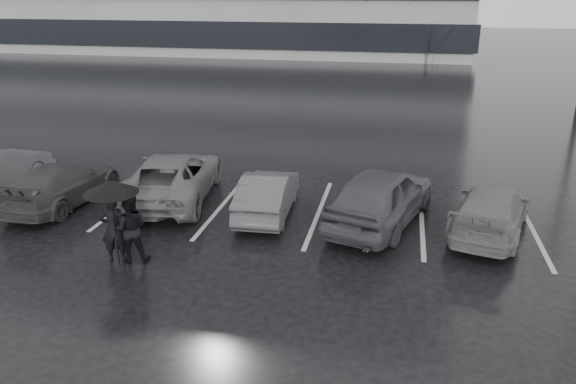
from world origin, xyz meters
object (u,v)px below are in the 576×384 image
(car_west_c, at_px, (62,184))
(pedestrian_right, at_px, (130,228))
(car_main, at_px, (381,196))
(pedestrian_left, at_px, (114,229))
(car_east, at_px, (491,210))
(car_west_b, at_px, (172,177))
(car_west_a, at_px, (268,193))

(car_west_c, distance_m, pedestrian_right, 4.63)
(car_main, height_order, pedestrian_left, pedestrian_left)
(car_main, distance_m, car_east, 2.76)
(car_main, distance_m, car_west_b, 6.11)
(car_main, height_order, car_west_c, car_main)
(car_west_c, bearing_deg, car_west_b, -157.91)
(car_west_a, bearing_deg, pedestrian_left, 48.75)
(pedestrian_right, bearing_deg, car_east, -175.69)
(car_west_a, bearing_deg, car_east, 176.41)
(car_east, relative_size, pedestrian_left, 2.56)
(car_west_b, bearing_deg, pedestrian_left, 86.01)
(car_west_c, bearing_deg, car_main, -174.45)
(car_west_c, height_order, pedestrian_right, pedestrian_right)
(car_west_b, xyz_separation_m, car_east, (8.83, -0.66, -0.09))
(car_west_c, distance_m, car_east, 11.77)
(car_west_b, distance_m, pedestrian_left, 4.04)
(car_west_c, xyz_separation_m, car_east, (11.77, 0.34, -0.01))
(pedestrian_left, distance_m, pedestrian_right, 0.37)
(pedestrian_right, bearing_deg, pedestrian_left, -4.84)
(car_west_a, xyz_separation_m, pedestrian_right, (-2.37, -3.36, 0.21))
(pedestrian_right, bearing_deg, car_main, -166.18)
(car_east, bearing_deg, pedestrian_right, 37.13)
(car_main, height_order, pedestrian_right, pedestrian_right)
(car_west_a, xyz_separation_m, car_east, (5.82, -0.08, -0.00))
(car_west_b, bearing_deg, car_main, 166.14)
(car_west_a, bearing_deg, car_west_c, 1.23)
(car_west_c, height_order, car_east, car_west_c)
(pedestrian_left, bearing_deg, car_east, -178.98)
(car_east, height_order, pedestrian_left, pedestrian_left)
(car_west_a, distance_m, pedestrian_right, 4.12)
(car_main, bearing_deg, car_west_b, 11.18)
(car_main, relative_size, pedestrian_left, 2.83)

